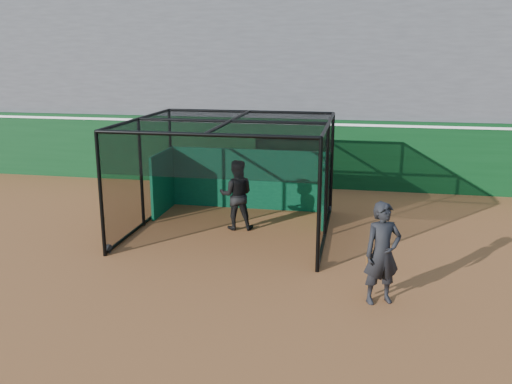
# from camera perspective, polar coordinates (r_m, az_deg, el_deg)

# --- Properties ---
(ground) EXTENTS (120.00, 120.00, 0.00)m
(ground) POSITION_cam_1_polar(r_m,az_deg,el_deg) (12.31, -2.58, -8.59)
(ground) COLOR brown
(ground) RESTS_ON ground
(outfield_wall) EXTENTS (50.00, 0.50, 2.50)m
(outfield_wall) POSITION_cam_1_polar(r_m,az_deg,el_deg) (20.00, 3.08, 4.30)
(outfield_wall) COLOR #093413
(outfield_wall) RESTS_ON ground
(grandstand) EXTENTS (50.00, 7.85, 8.95)m
(grandstand) POSITION_cam_1_polar(r_m,az_deg,el_deg) (23.43, 4.51, 13.61)
(grandstand) COLOR #4C4C4F
(grandstand) RESTS_ON ground
(batting_cage) EXTENTS (5.27, 4.99, 3.05)m
(batting_cage) POSITION_cam_1_polar(r_m,az_deg,el_deg) (14.73, -2.66, 1.54)
(batting_cage) COLOR black
(batting_cage) RESTS_ON ground
(batter) EXTENTS (1.07, 0.90, 1.97)m
(batter) POSITION_cam_1_polar(r_m,az_deg,el_deg) (15.05, -2.06, -0.30)
(batter) COLOR black
(batter) RESTS_ON ground
(on_deck_player) EXTENTS (0.89, 0.75, 2.06)m
(on_deck_player) POSITION_cam_1_polar(r_m,az_deg,el_deg) (10.89, 13.14, -6.31)
(on_deck_player) COLOR black
(on_deck_player) RESTS_ON ground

